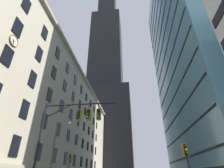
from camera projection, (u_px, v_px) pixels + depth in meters
station_building at (45, 121)px, 40.74m from camera, size 17.46×67.78×25.68m
dark_skyscraper at (106, 69)px, 103.76m from camera, size 27.28×27.28×198.46m
glass_office_midrise at (194, 48)px, 41.97m from camera, size 14.28×34.27×58.33m
traffic_signal_mast at (74, 122)px, 15.68m from camera, size 7.24×0.63×7.40m
traffic_light_near_right at (186, 152)px, 14.60m from camera, size 0.40×0.63×3.52m
traffic_light_far_left at (70, 160)px, 23.53m from camera, size 0.40×0.63×3.67m
street_lamppost at (56, 145)px, 23.34m from camera, size 2.30×0.32×8.04m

